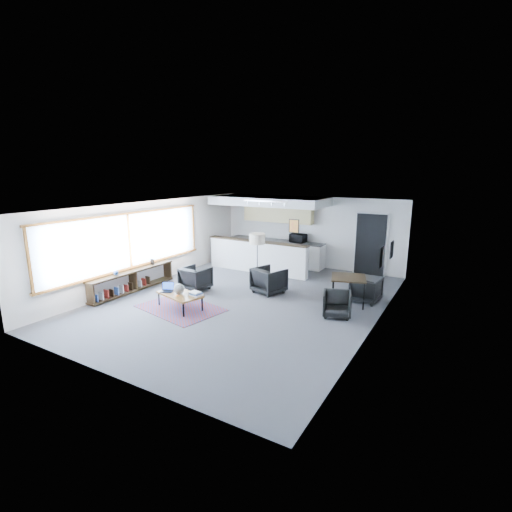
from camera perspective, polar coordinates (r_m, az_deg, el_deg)
The scene contains 21 objects.
room at distance 10.00m, azimuth -1.70°, elevation 0.22°, with size 7.02×9.02×2.62m.
window at distance 11.54m, azimuth -18.93°, elevation 2.01°, with size 0.10×5.95×1.66m.
console at distance 11.58m, azimuth -18.55°, elevation -3.67°, with size 0.35×3.00×0.80m.
kitchenette at distance 13.74m, azimuth 2.24°, elevation 4.04°, with size 4.20×1.96×2.60m.
doorway at distance 13.24m, azimuth 17.21°, elevation 1.80°, with size 1.10×0.12×2.15m.
track_light at distance 12.00m, azimuth 1.46°, elevation 8.28°, with size 1.60×0.07×0.15m.
wall_art_lower at distance 9.06m, azimuth 18.68°, elevation -0.21°, with size 0.03×0.38×0.48m.
wall_art_upper at distance 10.32m, azimuth 20.16°, elevation 0.94°, with size 0.03×0.34×0.44m.
kilim_rug at distance 9.98m, azimuth -11.55°, elevation -7.85°, with size 2.39×1.85×0.01m.
coffee_table at distance 9.86m, azimuth -11.65°, elevation -5.85°, with size 1.36×0.96×0.40m.
laptop at distance 10.11m, azimuth -13.46°, elevation -4.89°, with size 0.40×0.37×0.23m.
ceramic_pot at distance 9.76m, azimuth -11.78°, elevation -4.99°, with size 0.28×0.28×0.28m.
book_stack at distance 9.63m, azimuth -9.29°, elevation -5.73°, with size 0.35×0.30×0.10m.
coaster at distance 9.69m, azimuth -12.06°, elevation -6.00°, with size 0.12×0.12×0.01m.
armchair_left at distance 11.28m, azimuth -9.27°, elevation -3.26°, with size 0.75×0.71×0.78m, color black.
armchair_right at distance 10.87m, azimuth 2.01°, elevation -3.56°, with size 0.81×0.76×0.83m, color black.
floor_lamp at distance 11.21m, azimuth 0.20°, elevation 2.37°, with size 0.50×0.50×1.66m.
dining_table at distance 10.22m, azimuth 14.05°, elevation -3.50°, with size 1.11×1.11×0.75m.
dining_chair_near at distance 9.39m, azimuth 12.34°, elevation -7.36°, with size 0.57×0.53×0.58m, color black.
dining_chair_far at distance 10.61m, azimuth 16.56°, elevation -5.09°, with size 0.61×0.57×0.63m, color black.
microwave at distance 13.78m, azimuth 6.47°, elevation 2.92°, with size 0.57×0.32×0.39m, color black.
Camera 1 is at (5.17, -8.28, 3.51)m, focal length 26.00 mm.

